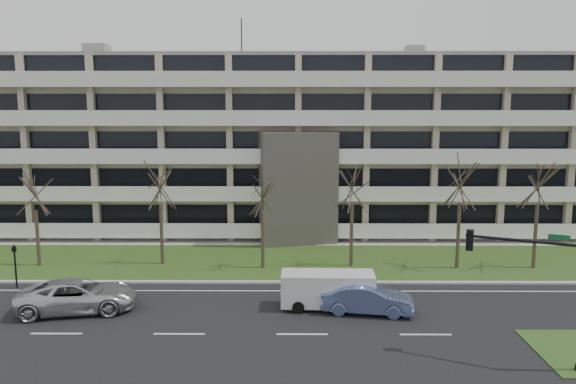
{
  "coord_description": "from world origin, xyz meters",
  "views": [
    {
      "loc": [
        -0.53,
        -25.93,
        10.95
      ],
      "look_at": [
        -0.76,
        10.0,
        5.49
      ],
      "focal_mm": 35.0,
      "sensor_mm": 36.0,
      "label": 1
    }
  ],
  "objects_px": {
    "silver_pickup": "(78,296)",
    "traffic_signal": "(542,281)",
    "pedestrian_signal": "(15,260)",
    "blue_sedan": "(367,298)",
    "white_van": "(329,287)"
  },
  "relations": [
    {
      "from": "blue_sedan",
      "to": "traffic_signal",
      "type": "xyz_separation_m",
      "value": [
        6.5,
        -6.02,
        2.92
      ]
    },
    {
      "from": "blue_sedan",
      "to": "white_van",
      "type": "bearing_deg",
      "value": 77.4
    },
    {
      "from": "pedestrian_signal",
      "to": "white_van",
      "type": "bearing_deg",
      "value": -25.99
    },
    {
      "from": "silver_pickup",
      "to": "blue_sedan",
      "type": "distance_m",
      "value": 15.62
    },
    {
      "from": "traffic_signal",
      "to": "pedestrian_signal",
      "type": "bearing_deg",
      "value": -175.83
    },
    {
      "from": "traffic_signal",
      "to": "white_van",
      "type": "bearing_deg",
      "value": 165.79
    },
    {
      "from": "white_van",
      "to": "pedestrian_signal",
      "type": "height_order",
      "value": "pedestrian_signal"
    },
    {
      "from": "blue_sedan",
      "to": "pedestrian_signal",
      "type": "relative_size",
      "value": 1.81
    },
    {
      "from": "blue_sedan",
      "to": "pedestrian_signal",
      "type": "bearing_deg",
      "value": 87.76
    },
    {
      "from": "silver_pickup",
      "to": "pedestrian_signal",
      "type": "relative_size",
      "value": 2.31
    },
    {
      "from": "white_van",
      "to": "pedestrian_signal",
      "type": "bearing_deg",
      "value": 171.72
    },
    {
      "from": "silver_pickup",
      "to": "traffic_signal",
      "type": "bearing_deg",
      "value": -116.35
    },
    {
      "from": "blue_sedan",
      "to": "silver_pickup",
      "type": "bearing_deg",
      "value": 98.22
    },
    {
      "from": "white_van",
      "to": "traffic_signal",
      "type": "xyz_separation_m",
      "value": [
        8.5,
        -6.8,
        2.54
      ]
    },
    {
      "from": "blue_sedan",
      "to": "white_van",
      "type": "xyz_separation_m",
      "value": [
        -2.0,
        0.79,
        0.38
      ]
    }
  ]
}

